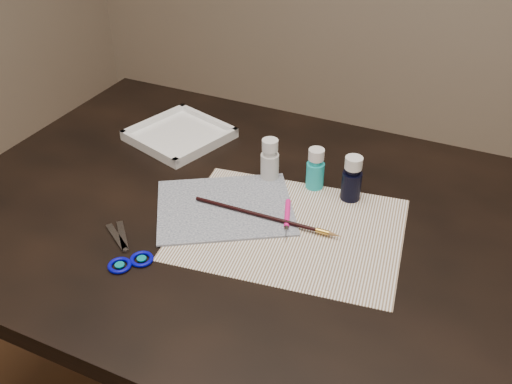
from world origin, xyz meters
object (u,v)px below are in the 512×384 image
at_px(paper, 290,229).
at_px(paint_bottle_white, 270,160).
at_px(paint_bottle_cyan, 315,169).
at_px(paint_bottle_navy, 352,179).
at_px(palette_tray, 180,134).
at_px(canvas, 225,207).
at_px(scissors, 120,246).

bearing_deg(paper, paint_bottle_white, 126.26).
distance_m(paint_bottle_cyan, paint_bottle_navy, 0.08).
xyz_separation_m(paper, paint_bottle_white, (-0.11, 0.15, 0.05)).
bearing_deg(palette_tray, canvas, -41.92).
bearing_deg(paper, paint_bottle_cyan, 92.60).
bearing_deg(scissors, paint_bottle_navy, -102.39).
xyz_separation_m(paint_bottle_cyan, paint_bottle_navy, (0.08, -0.01, 0.00)).
height_order(paper, paint_bottle_white, paint_bottle_white).
bearing_deg(paper, canvas, 177.30).
bearing_deg(canvas, paint_bottle_cyan, 47.53).
bearing_deg(palette_tray, paint_bottle_cyan, -9.27).
height_order(canvas, paint_bottle_white, paint_bottle_white).
height_order(paint_bottle_cyan, scissors, paint_bottle_cyan).
relative_size(canvas, paint_bottle_cyan, 2.92).
height_order(canvas, paint_bottle_navy, paint_bottle_navy).
xyz_separation_m(scissors, palette_tray, (-0.12, 0.41, 0.01)).
bearing_deg(paint_bottle_white, paint_bottle_cyan, 6.31).
bearing_deg(paint_bottle_white, scissors, -115.20).
height_order(paint_bottle_white, palette_tray, paint_bottle_white).
bearing_deg(scissors, paint_bottle_cyan, -93.80).
bearing_deg(paint_bottle_white, paper, -53.74).
distance_m(paper, paint_bottle_navy, 0.18).
distance_m(scissors, palette_tray, 0.43).
relative_size(paint_bottle_white, paint_bottle_navy, 0.98).
height_order(paper, canvas, canvas).
bearing_deg(canvas, paint_bottle_white, 74.90).
relative_size(paper, palette_tray, 2.10).
height_order(canvas, scissors, scissors).
height_order(paint_bottle_white, paint_bottle_cyan, paint_bottle_white).
bearing_deg(paint_bottle_cyan, paper, -87.40).
bearing_deg(scissors, canvas, -88.66).
bearing_deg(scissors, palette_tray, -40.89).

